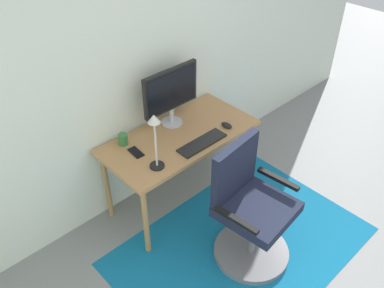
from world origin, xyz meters
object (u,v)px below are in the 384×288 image
(computer_mouse, at_px, (227,125))
(desk_lamp, at_px, (155,134))
(desk, at_px, (180,143))
(coffee_cup, at_px, (123,139))
(office_chair, at_px, (250,215))
(monitor, at_px, (171,92))
(keyboard, at_px, (202,143))
(cell_phone, at_px, (136,152))

(computer_mouse, height_order, desk_lamp, desk_lamp)
(desk, xyz_separation_m, coffee_cup, (-0.40, 0.21, 0.12))
(office_chair, bearing_deg, computer_mouse, 51.84)
(monitor, xyz_separation_m, keyboard, (-0.02, -0.38, -0.29))
(coffee_cup, height_order, desk_lamp, desk_lamp)
(keyboard, xyz_separation_m, coffee_cup, (-0.45, 0.42, 0.04))
(desk_lamp, bearing_deg, coffee_cup, 93.06)
(desk, xyz_separation_m, cell_phone, (-0.40, 0.06, 0.08))
(keyboard, bearing_deg, computer_mouse, 5.06)
(keyboard, xyz_separation_m, cell_phone, (-0.45, 0.26, -0.00))
(desk, height_order, monitor, monitor)
(monitor, bearing_deg, desk_lamp, -141.76)
(coffee_cup, relative_size, office_chair, 0.09)
(office_chair, bearing_deg, keyboard, 76.93)
(cell_phone, relative_size, desk_lamp, 0.31)
(keyboard, bearing_deg, monitor, 87.28)
(coffee_cup, bearing_deg, keyboard, -42.74)
(office_chair, bearing_deg, desk, 82.38)
(monitor, distance_m, coffee_cup, 0.53)
(computer_mouse, xyz_separation_m, desk_lamp, (-0.74, 0.00, 0.28))
(keyboard, bearing_deg, desk, 103.65)
(desk, relative_size, keyboard, 2.98)
(desk, height_order, computer_mouse, computer_mouse)
(keyboard, bearing_deg, coffee_cup, 137.26)
(keyboard, xyz_separation_m, desk_lamp, (-0.43, 0.03, 0.28))
(cell_phone, bearing_deg, coffee_cup, 96.04)
(monitor, distance_m, cell_phone, 0.56)
(desk_lamp, distance_m, office_chair, 0.93)
(monitor, height_order, cell_phone, monitor)
(monitor, relative_size, keyboard, 1.23)
(desk, bearing_deg, office_chair, -91.49)
(coffee_cup, bearing_deg, monitor, -4.38)
(office_chair, bearing_deg, desk_lamp, 114.57)
(desk, relative_size, cell_phone, 9.16)
(monitor, height_order, office_chair, monitor)
(cell_phone, bearing_deg, computer_mouse, -12.83)
(desk_lamp, bearing_deg, monitor, 38.24)
(computer_mouse, bearing_deg, office_chair, -122.03)
(computer_mouse, xyz_separation_m, cell_phone, (-0.76, 0.24, -0.01))
(monitor, xyz_separation_m, desk_lamp, (-0.45, -0.35, -0.01))
(desk, distance_m, computer_mouse, 0.41)
(keyboard, height_order, coffee_cup, coffee_cup)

